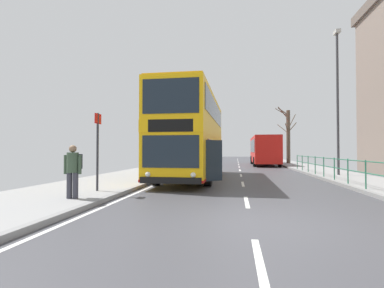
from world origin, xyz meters
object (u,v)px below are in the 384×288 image
at_px(background_bus_far_lane, 264,150).
at_px(bare_tree_far_00, 288,135).
at_px(pedestrian_with_backpack, 73,167).
at_px(bus_stop_sign_near, 98,143).
at_px(double_decker_bus_main, 193,136).
at_px(street_lamp_far_side, 338,92).

height_order(background_bus_far_lane, bare_tree_far_00, bare_tree_far_00).
distance_m(pedestrian_with_backpack, bus_stop_sign_near, 1.81).
distance_m(double_decker_bus_main, pedestrian_with_backpack, 8.40).
height_order(double_decker_bus_main, background_bus_far_lane, double_decker_bus_main).
height_order(bus_stop_sign_near, street_lamp_far_side, street_lamp_far_side).
xyz_separation_m(pedestrian_with_backpack, bare_tree_far_00, (10.75, 26.44, 2.28)).
relative_size(pedestrian_with_backpack, street_lamp_far_side, 0.18).
distance_m(bus_stop_sign_near, bare_tree_far_00, 27.09).
bearing_deg(bare_tree_far_00, double_decker_bus_main, -114.12).
xyz_separation_m(bus_stop_sign_near, bare_tree_far_00, (10.80, 24.80, 1.51)).
xyz_separation_m(background_bus_far_lane, pedestrian_with_backpack, (-7.82, -23.93, -0.60)).
distance_m(background_bus_far_lane, bus_stop_sign_near, 23.64).
relative_size(bus_stop_sign_near, street_lamp_far_side, 0.32).
relative_size(pedestrian_with_backpack, bare_tree_far_00, 0.24).
distance_m(pedestrian_with_backpack, street_lamp_far_side, 15.36).
distance_m(street_lamp_far_side, bare_tree_far_00, 16.36).
bearing_deg(double_decker_bus_main, pedestrian_with_backpack, -107.26).
relative_size(street_lamp_far_side, bare_tree_far_00, 1.32).
height_order(pedestrian_with_backpack, bus_stop_sign_near, bus_stop_sign_near).
relative_size(double_decker_bus_main, background_bus_far_lane, 1.12).
bearing_deg(pedestrian_with_backpack, bus_stop_sign_near, 91.74).
distance_m(double_decker_bus_main, background_bus_far_lane, 16.90).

